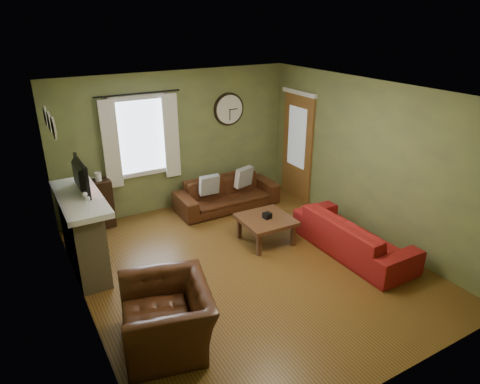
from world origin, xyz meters
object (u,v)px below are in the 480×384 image
bookshelf (91,206)px  sofa_brown (227,193)px  sofa_red (353,235)px  coffee_table (266,230)px  armchair (167,317)px

bookshelf → sofa_brown: (2.47, -0.40, -0.14)m
sofa_brown → sofa_red: sofa_red is taller
sofa_red → coffee_table: sofa_red is taller
sofa_red → armchair: size_ratio=1.85×
sofa_brown → coffee_table: 1.53m
bookshelf → coffee_table: (2.38, -1.92, -0.22)m
bookshelf → sofa_brown: bearing=-9.2°
sofa_brown → coffee_table: sofa_brown is taller
bookshelf → sofa_brown: size_ratio=0.44×
bookshelf → armchair: (0.11, -3.35, -0.07)m
bookshelf → sofa_red: bookshelf is taller
sofa_brown → sofa_red: 2.66m
coffee_table → sofa_red: bearing=-43.9°
armchair → coffee_table: armchair is taller
sofa_brown → coffee_table: size_ratio=2.44×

